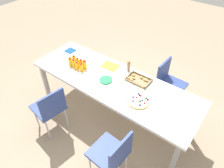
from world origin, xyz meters
The scene contains 19 objects.
ground_plane centered at (0.00, 0.00, 0.00)m, with size 12.00×12.00×0.00m, color gray.
party_table centered at (0.00, 0.00, 0.68)m, with size 2.55×0.85×0.74m.
chair_near_left centered at (-0.51, -0.77, 0.50)m, with size 0.45×0.45×0.83m.
chair_far_right centered at (0.55, 0.75, 0.50)m, with size 0.41×0.41×0.83m.
chair_near_right centered at (0.61, -0.81, 0.50)m, with size 0.42×0.42×0.83m.
juice_bottle_0 centered at (-0.74, -0.11, 0.81)m, with size 0.06×0.06×0.15m.
juice_bottle_1 centered at (-0.66, -0.11, 0.81)m, with size 0.06×0.06×0.15m.
juice_bottle_2 centered at (-0.59, -0.11, 0.80)m, with size 0.06×0.06×0.14m.
juice_bottle_3 centered at (-0.51, -0.11, 0.80)m, with size 0.06×0.06×0.14m.
juice_bottle_4 centered at (-0.73, -0.03, 0.81)m, with size 0.05×0.05×0.15m.
juice_bottle_5 centered at (-0.65, -0.04, 0.80)m, with size 0.05×0.05×0.13m.
juice_bottle_6 centered at (-0.58, -0.03, 0.80)m, with size 0.05×0.05×0.14m.
juice_bottle_7 centered at (-0.51, -0.03, 0.81)m, with size 0.06×0.06×0.15m.
fruit_pizza centered at (0.51, -0.13, 0.75)m, with size 0.30×0.30×0.05m.
snack_tray centered at (0.29, 0.23, 0.75)m, with size 0.34×0.23×0.04m.
plate_stack centered at (-0.08, -0.06, 0.75)m, with size 0.19×0.19×0.02m.
napkin_stack centered at (-1.06, 0.18, 0.74)m, with size 0.15×0.15×0.01m, color #194CA5.
cardboard_tube centered at (0.05, 0.32, 0.83)m, with size 0.04×0.04×0.18m, color #9E7A56.
paper_folder centered at (-0.24, 0.25, 0.74)m, with size 0.26×0.20×0.01m, color yellow.
Camera 1 is at (1.37, -1.81, 2.65)m, focal length 33.30 mm.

